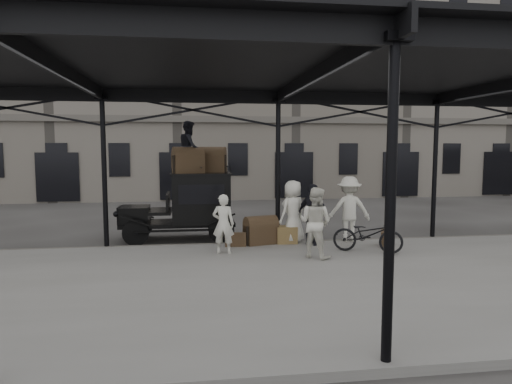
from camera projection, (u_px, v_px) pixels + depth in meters
ground at (292, 263)px, 11.83m from camera, size 120.00×120.00×0.00m
platform at (312, 283)px, 9.86m from camera, size 28.00×8.00×0.15m
canopy at (311, 71)px, 9.68m from camera, size 22.50×9.00×4.74m
building_frontage at (231, 83)px, 28.88m from camera, size 64.00×8.00×14.00m
taxi at (191, 203)px, 14.65m from camera, size 3.65×1.55×2.18m
porter_left at (223, 224)px, 12.16m from camera, size 0.65×0.50×1.60m
porter_midleft at (315, 222)px, 11.71m from camera, size 1.12×1.11×1.82m
porter_centre at (293, 212)px, 13.56m from camera, size 1.09×0.99×1.86m
porter_official at (313, 215)px, 13.22m from camera, size 1.00×1.08×1.78m
porter_right at (349, 209)px, 13.75m from camera, size 1.36×0.90×1.96m
bicycle at (368, 234)px, 12.32m from camera, size 1.95×1.37×0.97m
porter_roof at (189, 147)px, 14.37m from camera, size 0.65×0.81×1.63m
steamer_trunk_roof_near at (188, 162)px, 14.26m from camera, size 1.05×0.80×0.68m
steamer_trunk_roof_far at (211, 162)px, 14.81m from camera, size 1.03×0.76×0.68m
steamer_trunk_platform at (261, 232)px, 13.44m from camera, size 1.05×0.79×0.69m
wicker_hamper at (287, 235)px, 13.53m from camera, size 0.63×0.49×0.50m
suitcase_upright at (384, 239)px, 13.06m from camera, size 0.38×0.61×0.45m
suitcase_flat at (236, 240)px, 13.05m from camera, size 0.61×0.19×0.40m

